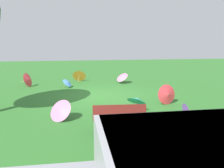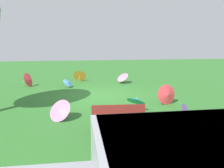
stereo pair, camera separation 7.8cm
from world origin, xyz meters
The scene contains 10 objects.
ground centered at (0.00, 0.00, 0.00)m, with size 40.00×40.00×0.00m, color #2D6B28.
park_bench centered at (-0.15, 4.77, 0.47)m, with size 1.62×0.56×0.90m.
parasol_red_0 centered at (3.99, -2.88, 0.43)m, with size 0.81×0.94×0.87m.
parasol_pink_0 centered at (1.73, 3.42, 0.37)m, with size 1.04×1.00×0.74m.
parasol_orange_0 centered at (0.98, -4.29, 0.42)m, with size 0.97×0.95×0.84m.
parasol_blue_0 centered at (1.68, -2.19, 0.32)m, with size 0.71×0.74×0.55m.
parasol_red_1 centered at (-2.76, 2.03, 0.44)m, with size 0.92×0.79×0.89m.
parasol_teal_0 centered at (-1.22, 2.73, 0.45)m, with size 1.04×1.04×0.72m.
parasol_purple_0 centered at (-2.79, 3.91, 0.29)m, with size 0.56×0.58×0.59m.
parasol_pink_1 centered at (-1.72, -3.12, 0.43)m, with size 0.97×0.99×0.71m.
Camera 1 is at (1.04, 11.41, 2.81)m, focal length 37.34 mm.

